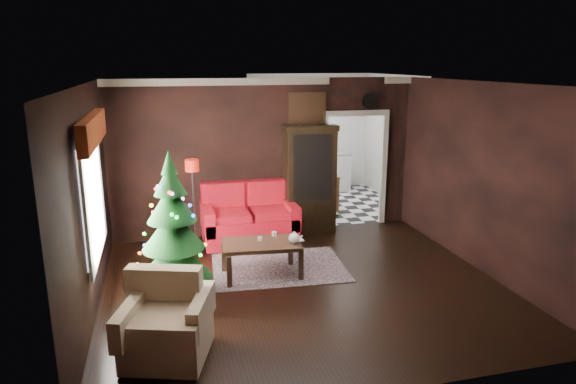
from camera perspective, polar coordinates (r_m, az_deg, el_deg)
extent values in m
plane|color=black|center=(7.34, 1.78, -10.44)|extent=(5.50, 5.50, 0.00)
plane|color=white|center=(6.67, 1.97, 11.96)|extent=(5.50, 5.50, 0.00)
plane|color=black|center=(9.24, -2.47, 3.89)|extent=(5.50, 0.00, 5.50)
plane|color=black|center=(4.64, 10.59, -7.12)|extent=(5.50, 0.00, 5.50)
plane|color=black|center=(6.67, -21.47, -1.23)|extent=(0.00, 5.50, 5.50)
plane|color=black|center=(8.07, 20.98, 1.39)|extent=(0.00, 5.50, 5.50)
cube|color=white|center=(6.84, -20.98, -0.37)|extent=(0.05, 1.60, 1.40)
cube|color=maroon|center=(6.69, -20.93, 6.48)|extent=(0.12, 2.10, 0.35)
plane|color=white|center=(11.41, 4.40, -1.32)|extent=(3.00, 3.00, 0.00)
cube|color=white|center=(12.45, 2.40, 7.99)|extent=(0.70, 0.06, 0.70)
cube|color=#64485D|center=(7.94, -1.02, -8.39)|extent=(2.10, 1.60, 0.01)
cylinder|color=white|center=(7.75, -1.55, -4.67)|extent=(0.08, 0.08, 0.07)
cylinder|color=silver|center=(7.56, -3.15, -5.22)|extent=(0.07, 0.07, 0.06)
imported|color=#826549|center=(7.52, 0.42, -4.64)|extent=(0.16, 0.03, 0.22)
cylinder|color=white|center=(9.66, 9.09, 10.04)|extent=(0.32, 0.32, 0.06)
cube|color=#BF7C3F|center=(9.27, 2.13, 9.22)|extent=(0.62, 0.05, 0.52)
cube|color=white|center=(12.41, 2.67, 2.12)|extent=(1.80, 0.60, 0.90)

